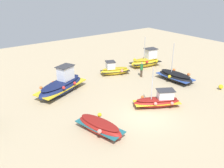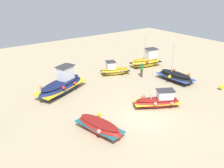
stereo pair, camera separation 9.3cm
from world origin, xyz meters
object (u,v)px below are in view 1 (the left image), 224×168
object	(u,v)px
fishing_boat_4	(158,101)
mooring_buoy_0	(221,87)
fishing_boat_5	(146,61)
fishing_boat_1	(62,85)
fishing_boat_2	(175,76)
fishing_boat_3	(100,126)
fishing_boat_6	(114,70)
person_walking	(142,69)

from	to	relation	value
fishing_boat_4	mooring_buoy_0	size ratio (longest dim) A/B	7.57
fishing_boat_5	fishing_boat_1	bearing A→B (deg)	-165.10
fishing_boat_2	mooring_buoy_0	world-z (taller)	fishing_boat_2
fishing_boat_3	fishing_boat_6	xyz separation A→B (m)	(-7.64, -8.47, 0.04)
person_walking	mooring_buoy_0	bearing A→B (deg)	117.32
fishing_boat_1	fishing_boat_5	size ratio (longest dim) A/B	1.40
person_walking	fishing_boat_5	bearing A→B (deg)	-142.98
fishing_boat_2	person_walking	bearing A→B (deg)	-146.61
fishing_boat_4	mooring_buoy_0	xyz separation A→B (m)	(-7.33, 1.26, -0.18)
mooring_buoy_0	fishing_boat_6	bearing A→B (deg)	-59.06
fishing_boat_3	fishing_boat_5	bearing A→B (deg)	109.91
fishing_boat_3	fishing_boat_6	world-z (taller)	fishing_boat_6
fishing_boat_1	fishing_boat_6	bearing A→B (deg)	-15.40
fishing_boat_2	fishing_boat_6	bearing A→B (deg)	-145.49
person_walking	fishing_boat_4	bearing A→B (deg)	57.65
fishing_boat_4	fishing_boat_6	distance (m)	8.36
fishing_boat_3	mooring_buoy_0	bearing A→B (deg)	71.75
fishing_boat_3	fishing_boat_4	bearing A→B (deg)	78.62
fishing_boat_2	fishing_boat_6	xyz separation A→B (m)	(3.95, -5.33, 0.03)
fishing_boat_2	fishing_boat_3	size ratio (longest dim) A/B	1.04
fishing_boat_4	fishing_boat_1	bearing A→B (deg)	154.81
mooring_buoy_0	fishing_boat_1	bearing A→B (deg)	-34.21
fishing_boat_3	fishing_boat_5	size ratio (longest dim) A/B	0.96
person_walking	mooring_buoy_0	size ratio (longest dim) A/B	3.13
fishing_boat_5	person_walking	distance (m)	3.76
fishing_boat_1	fishing_boat_3	world-z (taller)	fishing_boat_1
fishing_boat_4	mooring_buoy_0	distance (m)	7.44
fishing_boat_1	fishing_boat_2	xyz separation A→B (m)	(-10.79, 4.37, -0.27)
fishing_boat_5	fishing_boat_6	size ratio (longest dim) A/B	1.17
fishing_boat_2	mooring_buoy_0	bearing A→B (deg)	20.53
fishing_boat_6	fishing_boat_2	bearing A→B (deg)	146.78
fishing_boat_4	fishing_boat_6	size ratio (longest dim) A/B	1.16
fishing_boat_6	fishing_boat_3	bearing A→B (deg)	68.18
fishing_boat_3	person_walking	xyz separation A→B (m)	(-9.51, -6.06, 0.49)
fishing_boat_1	fishing_boat_5	distance (m)	11.70
fishing_boat_4	fishing_boat_5	world-z (taller)	fishing_boat_5
fishing_boat_5	person_walking	bearing A→B (deg)	-131.33
fishing_boat_4	person_walking	bearing A→B (deg)	87.86
fishing_boat_3	person_walking	size ratio (longest dim) A/B	2.33
fishing_boat_2	fishing_boat_5	distance (m)	5.31
fishing_boat_2	fishing_boat_6	distance (m)	6.64
fishing_boat_3	fishing_boat_5	xyz separation A→B (m)	(-12.46, -8.37, 0.26)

